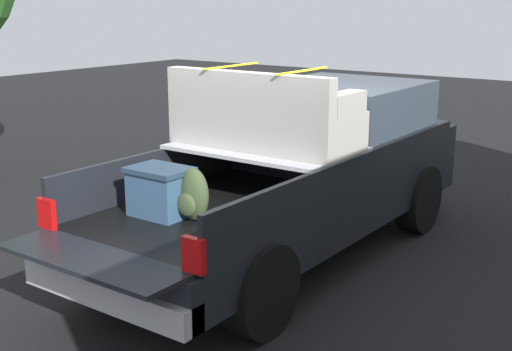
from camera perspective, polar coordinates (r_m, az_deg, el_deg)
The scene contains 2 objects.
ground_plane at distance 7.99m, azimuth 2.54°, elevation -6.78°, with size 40.00×40.00×0.00m, color black.
pickup_truck at distance 8.01m, azimuth 4.14°, elevation 0.64°, with size 6.05×2.06×2.23m.
Camera 1 is at (-6.24, -4.08, 2.89)m, focal length 47.44 mm.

